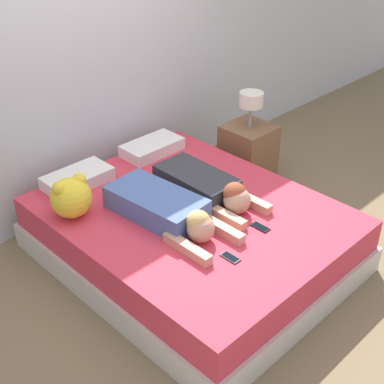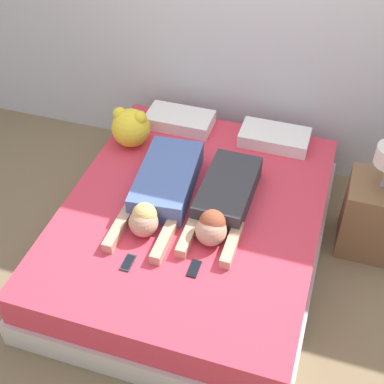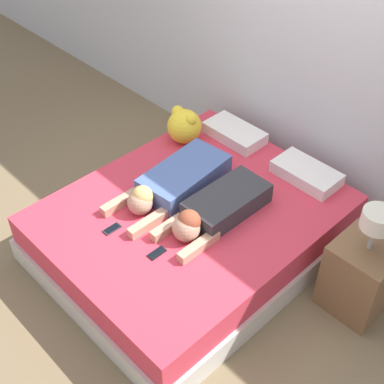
{
  "view_description": "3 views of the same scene",
  "coord_description": "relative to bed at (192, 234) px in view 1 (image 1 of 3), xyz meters",
  "views": [
    {
      "loc": [
        -2.32,
        -2.35,
        2.63
      ],
      "look_at": [
        0.0,
        0.0,
        0.6
      ],
      "focal_mm": 50.0,
      "sensor_mm": 36.0,
      "label": 1
    },
    {
      "loc": [
        0.8,
        -2.5,
        3.01
      ],
      "look_at": [
        0.0,
        0.0,
        0.6
      ],
      "focal_mm": 50.0,
      "sensor_mm": 36.0,
      "label": 2
    },
    {
      "loc": [
        2.15,
        -2.07,
        3.2
      ],
      "look_at": [
        0.0,
        0.0,
        0.6
      ],
      "focal_mm": 50.0,
      "sensor_mm": 36.0,
      "label": 3
    }
  ],
  "objects": [
    {
      "name": "person_left",
      "position": [
        -0.23,
        0.03,
        0.32
      ],
      "size": [
        0.44,
        1.07,
        0.22
      ],
      "color": "#4C66A5",
      "rests_on": "bed"
    },
    {
      "name": "cell_phone_left",
      "position": [
        -0.23,
        -0.58,
        0.23
      ],
      "size": [
        0.06,
        0.14,
        0.01
      ],
      "color": "#2D2D33",
      "rests_on": "bed"
    },
    {
      "name": "pillow_head_right",
      "position": [
        0.39,
        0.9,
        0.28
      ],
      "size": [
        0.53,
        0.29,
        0.11
      ],
      "color": "white",
      "rests_on": "bed"
    },
    {
      "name": "pillow_head_left",
      "position": [
        -0.39,
        0.9,
        0.28
      ],
      "size": [
        0.53,
        0.29,
        0.11
      ],
      "color": "white",
      "rests_on": "bed"
    },
    {
      "name": "person_right",
      "position": [
        0.21,
        0.03,
        0.32
      ],
      "size": [
        0.36,
        0.94,
        0.23
      ],
      "color": "#333338",
      "rests_on": "bed"
    },
    {
      "name": "cell_phone_right",
      "position": [
        0.18,
        -0.51,
        0.23
      ],
      "size": [
        0.06,
        0.14,
        0.01
      ],
      "color": "black",
      "rests_on": "bed"
    },
    {
      "name": "ground_plane",
      "position": [
        0.0,
        0.0,
        -0.22
      ],
      "size": [
        12.0,
        12.0,
        0.0
      ],
      "primitive_type": "plane",
      "color": "#7F6B4C"
    },
    {
      "name": "wall_back",
      "position": [
        0.0,
        1.25,
        1.08
      ],
      "size": [
        12.0,
        0.06,
        2.6
      ],
      "color": "silver",
      "rests_on": "ground_plane"
    },
    {
      "name": "nightstand",
      "position": [
        1.21,
        0.47,
        0.1
      ],
      "size": [
        0.42,
        0.42,
        0.91
      ],
      "color": "brown",
      "rests_on": "ground_plane"
    },
    {
      "name": "bed",
      "position": [
        0.0,
        0.0,
        0.0
      ],
      "size": [
        1.8,
        2.21,
        0.45
      ],
      "color": "beige",
      "rests_on": "ground_plane"
    },
    {
      "name": "plush_toy",
      "position": [
        -0.67,
        0.55,
        0.39
      ],
      "size": [
        0.3,
        0.3,
        0.31
      ],
      "color": "yellow",
      "rests_on": "bed"
    }
  ]
}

